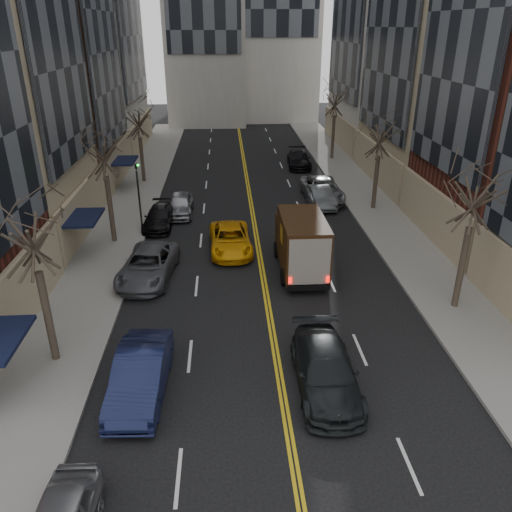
# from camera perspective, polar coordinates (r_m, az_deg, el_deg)

# --- Properties ---
(sidewalk_left) EXTENTS (4.00, 66.00, 0.15)m
(sidewalk_left) POSITION_cam_1_polar(r_m,az_deg,el_deg) (38.47, -14.17, 5.72)
(sidewalk_left) COLOR slate
(sidewalk_left) RESTS_ON ground
(sidewalk_right) EXTENTS (4.00, 66.00, 0.15)m
(sidewalk_right) POSITION_cam_1_polar(r_m,az_deg,el_deg) (39.33, 12.70, 6.30)
(sidewalk_right) COLOR slate
(sidewalk_right) RESTS_ON ground
(tree_lf_near) EXTENTS (3.20, 3.20, 8.41)m
(tree_lf_near) POSITION_cam_1_polar(r_m,az_deg,el_deg) (19.13, -24.72, 4.39)
(tree_lf_near) COLOR #382D23
(tree_lf_near) RESTS_ON sidewalk_left
(tree_lf_mid) EXTENTS (3.20, 3.20, 8.91)m
(tree_lf_mid) POSITION_cam_1_polar(r_m,az_deg,el_deg) (30.15, -17.30, 13.08)
(tree_lf_mid) COLOR #382D23
(tree_lf_mid) RESTS_ON sidewalk_left
(tree_lf_far) EXTENTS (3.20, 3.20, 8.12)m
(tree_lf_far) POSITION_cam_1_polar(r_m,az_deg,el_deg) (42.82, -13.41, 15.94)
(tree_lf_far) COLOR #382D23
(tree_lf_far) RESTS_ON sidewalk_left
(tree_rt_near) EXTENTS (3.20, 3.20, 8.71)m
(tree_rt_near) POSITION_cam_1_polar(r_m,az_deg,el_deg) (23.21, 24.16, 8.38)
(tree_rt_near) COLOR #382D23
(tree_rt_near) RESTS_ON sidewalk_right
(tree_rt_mid) EXTENTS (3.20, 3.20, 8.32)m
(tree_rt_mid) POSITION_cam_1_polar(r_m,az_deg,el_deg) (35.95, 14.17, 14.49)
(tree_rt_mid) COLOR #382D23
(tree_rt_mid) RESTS_ON sidewalk_right
(tree_rt_far) EXTENTS (3.20, 3.20, 9.11)m
(tree_rt_far) POSITION_cam_1_polar(r_m,az_deg,el_deg) (50.25, 9.14, 18.34)
(tree_rt_far) COLOR #382D23
(tree_rt_far) RESTS_ON sidewalk_right
(traffic_signal) EXTENTS (0.29, 0.26, 4.70)m
(traffic_signal) POSITION_cam_1_polar(r_m,az_deg,el_deg) (32.67, -13.31, 7.51)
(traffic_signal) COLOR black
(traffic_signal) RESTS_ON sidewalk_left
(ups_truck) EXTENTS (2.45, 5.92, 3.24)m
(ups_truck) POSITION_cam_1_polar(r_m,az_deg,el_deg) (26.70, 5.17, 1.45)
(ups_truck) COLOR black
(ups_truck) RESTS_ON ground
(observer_sedan) EXTENTS (2.18, 5.31, 1.54)m
(observer_sedan) POSITION_cam_1_polar(r_m,az_deg,el_deg) (18.81, 7.95, -12.84)
(observer_sedan) COLOR black
(observer_sedan) RESTS_ON ground
(taxi) EXTENTS (2.62, 5.25, 1.43)m
(taxi) POSITION_cam_1_polar(r_m,az_deg,el_deg) (29.48, -2.94, 1.91)
(taxi) COLOR #E69D09
(taxi) RESTS_ON ground
(pedestrian) EXTENTS (0.59, 0.75, 1.80)m
(pedestrian) POSITION_cam_1_polar(r_m,az_deg,el_deg) (24.71, 4.53, -2.42)
(pedestrian) COLOR black
(pedestrian) RESTS_ON ground
(parked_lf_b) EXTENTS (1.94, 5.05, 1.64)m
(parked_lf_b) POSITION_cam_1_polar(r_m,az_deg,el_deg) (18.83, -13.07, -13.06)
(parked_lf_b) COLOR #111738
(parked_lf_b) RESTS_ON ground
(parked_lf_c) EXTENTS (3.11, 5.70, 1.52)m
(parked_lf_c) POSITION_cam_1_polar(r_m,az_deg,el_deg) (26.77, -12.23, -1.03)
(parked_lf_c) COLOR #4D4F55
(parked_lf_c) RESTS_ON ground
(parked_lf_d) EXTENTS (2.04, 4.56, 1.30)m
(parked_lf_d) POSITION_cam_1_polar(r_m,az_deg,el_deg) (33.73, -10.97, 4.38)
(parked_lf_d) COLOR black
(parked_lf_d) RESTS_ON ground
(parked_lf_e) EXTENTS (1.76, 4.31, 1.46)m
(parked_lf_e) POSITION_cam_1_polar(r_m,az_deg,el_deg) (35.69, -8.65, 5.84)
(parked_lf_e) COLOR #96979D
(parked_lf_e) RESTS_ON ground
(parked_rt_a) EXTENTS (1.78, 4.41, 1.42)m
(parked_rt_a) POSITION_cam_1_polar(r_m,az_deg,el_deg) (37.32, 7.38, 6.73)
(parked_rt_a) COLOR #484C50
(parked_rt_a) RESTS_ON ground
(parked_rt_b) EXTENTS (2.78, 5.92, 1.64)m
(parked_rt_b) POSITION_cam_1_polar(r_m,az_deg,el_deg) (38.73, 7.55, 7.56)
(parked_rt_b) COLOR #94969B
(parked_rt_b) RESTS_ON ground
(parked_rt_c) EXTENTS (2.32, 5.14, 1.46)m
(parked_rt_c) POSITION_cam_1_polar(r_m,az_deg,el_deg) (48.05, 4.93, 10.97)
(parked_rt_c) COLOR black
(parked_rt_c) RESTS_ON ground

